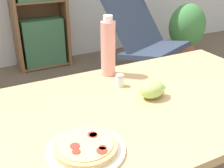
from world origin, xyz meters
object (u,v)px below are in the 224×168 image
Objects in this scene: lounge_chair_far at (146,54)px; grape_bunch at (152,89)px; drink_bottle at (108,48)px; bookshelf at (39,7)px; salt_shaker at (120,81)px; pizza_on_plate at (86,148)px; potted_plant_floor at (187,29)px.

grape_bunch is at bearing -146.74° from lounge_chair_far.
bookshelf reaches higher than drink_bottle.
salt_shaker is 2.26m from bookshelf.
lounge_chair_far is at bearing -44.95° from bookshelf.
drink_bottle reaches higher than salt_shaker.
pizza_on_plate is at bearing -131.34° from salt_shaker.
grape_bunch reaches higher than salt_shaker.
pizza_on_plate is 2.05× the size of grape_bunch.
drink_bottle is 0.19× the size of bookshelf.
lounge_chair_far reaches higher than pizza_on_plate.
drink_bottle is 2.48m from potted_plant_floor.
salt_shaker is (-0.01, -0.15, -0.11)m from drink_bottle.
grape_bunch is (0.39, 0.20, 0.02)m from pizza_on_plate.
potted_plant_floor is (1.72, -0.57, -0.33)m from bookshelf.
bookshelf is at bearing 85.36° from salt_shaker.
potted_plant_floor is (0.83, 0.32, 0.10)m from lounge_chair_far.
grape_bunch is at bearing -134.92° from potted_plant_floor.
pizza_on_plate is at bearing -123.20° from drink_bottle.
grape_bunch is 2.12× the size of salt_shaker.
lounge_chair_far is at bearing 51.06° from pizza_on_plate.
salt_shaker is at bearing -151.59° from lounge_chair_far.
pizza_on_plate is 0.26× the size of lounge_chair_far.
potted_plant_floor is (1.83, 1.84, -0.39)m from grape_bunch.
drink_bottle is at bearing 56.80° from pizza_on_plate.
drink_bottle is at bearing -94.58° from bookshelf.
bookshelf reaches higher than salt_shaker.
bookshelf is (0.17, 2.10, -0.16)m from drink_bottle.
salt_shaker is 0.06× the size of lounge_chair_far.
grape_bunch reaches higher than potted_plant_floor.
salt_shaker is at bearing 113.34° from grape_bunch.
salt_shaker is at bearing -94.64° from bookshelf.
lounge_chair_far is (1.39, 1.72, -0.46)m from pizza_on_plate.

